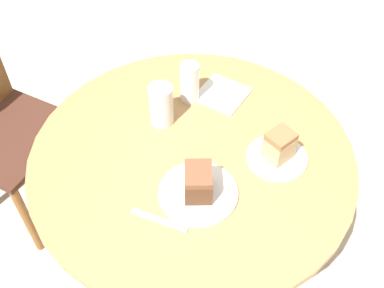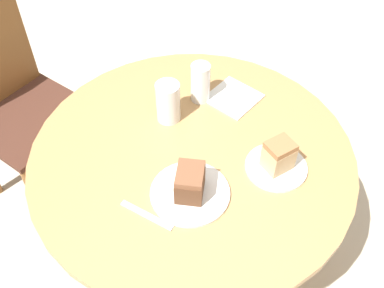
{
  "view_description": "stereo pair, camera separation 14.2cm",
  "coord_description": "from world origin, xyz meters",
  "px_view_note": "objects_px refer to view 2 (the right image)",
  "views": [
    {
      "loc": [
        -0.84,
        -0.48,
        1.82
      ],
      "look_at": [
        0.0,
        0.0,
        0.75
      ],
      "focal_mm": 42.0,
      "sensor_mm": 36.0,
      "label": 1
    },
    {
      "loc": [
        -0.76,
        -0.6,
        1.82
      ],
      "look_at": [
        0.0,
        0.0,
        0.75
      ],
      "focal_mm": 42.0,
      "sensor_mm": 36.0,
      "label": 2
    }
  ],
  "objects_px": {
    "plate_far": "(276,167)",
    "glass_lemonade": "(168,104)",
    "plate_near": "(190,193)",
    "chair": "(17,104)",
    "cake_slice_near": "(190,182)",
    "glass_water": "(200,84)",
    "cake_slice_far": "(279,155)"
  },
  "relations": [
    {
      "from": "chair",
      "to": "cake_slice_far",
      "type": "relative_size",
      "value": 9.13
    },
    {
      "from": "glass_water",
      "to": "cake_slice_far",
      "type": "bearing_deg",
      "value": -106.11
    },
    {
      "from": "cake_slice_near",
      "to": "glass_water",
      "type": "distance_m",
      "value": 0.43
    },
    {
      "from": "plate_near",
      "to": "glass_water",
      "type": "distance_m",
      "value": 0.44
    },
    {
      "from": "plate_near",
      "to": "cake_slice_near",
      "type": "distance_m",
      "value": 0.05
    },
    {
      "from": "chair",
      "to": "plate_near",
      "type": "height_order",
      "value": "chair"
    },
    {
      "from": "plate_near",
      "to": "cake_slice_near",
      "type": "bearing_deg",
      "value": 90.0
    },
    {
      "from": "plate_far",
      "to": "glass_lemonade",
      "type": "bearing_deg",
      "value": 94.87
    },
    {
      "from": "glass_lemonade",
      "to": "plate_far",
      "type": "bearing_deg",
      "value": -85.13
    },
    {
      "from": "glass_lemonade",
      "to": "glass_water",
      "type": "distance_m",
      "value": 0.15
    },
    {
      "from": "plate_near",
      "to": "glass_water",
      "type": "xyz_separation_m",
      "value": [
        0.36,
        0.24,
        0.06
      ]
    },
    {
      "from": "plate_far",
      "to": "cake_slice_far",
      "type": "xyz_separation_m",
      "value": [
        0.0,
        0.0,
        0.06
      ]
    },
    {
      "from": "chair",
      "to": "glass_lemonade",
      "type": "relative_size",
      "value": 6.36
    },
    {
      "from": "glass_lemonade",
      "to": "cake_slice_far",
      "type": "bearing_deg",
      "value": -85.13
    },
    {
      "from": "chair",
      "to": "cake_slice_near",
      "type": "height_order",
      "value": "chair"
    },
    {
      "from": "plate_near",
      "to": "plate_far",
      "type": "xyz_separation_m",
      "value": [
        0.25,
        -0.15,
        0.0
      ]
    },
    {
      "from": "chair",
      "to": "plate_far",
      "type": "distance_m",
      "value": 1.17
    },
    {
      "from": "plate_far",
      "to": "cake_slice_far",
      "type": "bearing_deg",
      "value": 0.0
    },
    {
      "from": "glass_water",
      "to": "plate_far",
      "type": "bearing_deg",
      "value": -106.11
    },
    {
      "from": "plate_near",
      "to": "glass_lemonade",
      "type": "relative_size",
      "value": 1.63
    },
    {
      "from": "plate_near",
      "to": "cake_slice_near",
      "type": "height_order",
      "value": "cake_slice_near"
    },
    {
      "from": "plate_far",
      "to": "cake_slice_near",
      "type": "relative_size",
      "value": 1.54
    },
    {
      "from": "glass_lemonade",
      "to": "chair",
      "type": "bearing_deg",
      "value": 104.18
    },
    {
      "from": "plate_near",
      "to": "plate_far",
      "type": "bearing_deg",
      "value": -31.59
    },
    {
      "from": "glass_water",
      "to": "plate_near",
      "type": "bearing_deg",
      "value": -146.66
    },
    {
      "from": "cake_slice_near",
      "to": "glass_lemonade",
      "type": "xyz_separation_m",
      "value": [
        0.21,
        0.26,
        0.01
      ]
    },
    {
      "from": "chair",
      "to": "plate_near",
      "type": "xyz_separation_m",
      "value": [
        -0.03,
        -0.98,
        0.22
      ]
    },
    {
      "from": "chair",
      "to": "plate_far",
      "type": "xyz_separation_m",
      "value": [
        0.22,
        -1.13,
        0.22
      ]
    },
    {
      "from": "cake_slice_near",
      "to": "glass_water",
      "type": "height_order",
      "value": "glass_water"
    },
    {
      "from": "glass_lemonade",
      "to": "plate_near",
      "type": "bearing_deg",
      "value": -129.0
    },
    {
      "from": "chair",
      "to": "cake_slice_far",
      "type": "height_order",
      "value": "chair"
    },
    {
      "from": "plate_far",
      "to": "cake_slice_near",
      "type": "distance_m",
      "value": 0.3
    }
  ]
}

